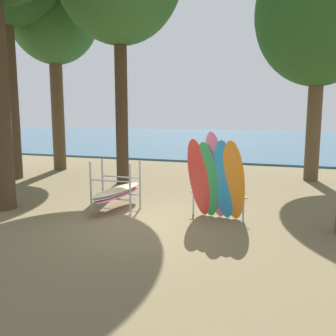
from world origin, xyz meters
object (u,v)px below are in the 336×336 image
Objects in this scene: tree_far_right_back at (53,13)px; leaning_board_pile at (216,180)px; board_storage_rack at (117,191)px; tree_far_left_back at (320,12)px.

leaning_board_pile is (8.11, -5.37, -5.66)m from tree_far_right_back.
tree_far_right_back is 9.77m from board_storage_rack.
tree_far_left_back is 9.49m from board_storage_rack.
board_storage_rack is at bearing 177.13° from leaning_board_pile.
board_storage_rack is (5.51, -5.23, -6.15)m from tree_far_right_back.
tree_far_left_back is 10.45m from tree_far_right_back.
tree_far_left_back is 4.01× the size of board_storage_rack.
leaning_board_pile is at bearing -110.46° from tree_far_left_back.
tree_far_left_back is 0.96× the size of tree_far_right_back.
tree_far_left_back is 8.24m from leaning_board_pile.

